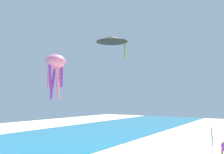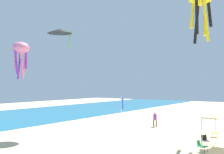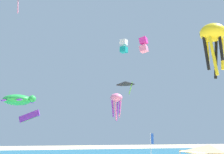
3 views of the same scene
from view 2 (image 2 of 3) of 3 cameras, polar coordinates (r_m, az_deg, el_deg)
folding_chair_left_of_tent at (r=26.18m, az=21.77°, el=-11.35°), size 0.67×0.75×0.82m
folding_chair_near_cooler at (r=22.42m, az=20.07°, el=-12.99°), size 0.80×0.81×0.82m
folding_chair_right_of_tent at (r=20.25m, az=19.25°, el=-14.22°), size 0.61×0.69×0.82m
banner_flag at (r=23.67m, az=2.16°, el=-8.07°), size 0.36×0.06×3.81m
person_watching_sky at (r=30.73m, az=9.58°, el=-9.03°), size 0.41×0.43×1.71m
kite_octopus_pink at (r=33.45m, az=-19.73°, el=5.69°), size 2.05×2.05×4.56m
kite_delta_black at (r=28.05m, az=-11.56°, el=10.01°), size 3.60×3.59×2.13m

